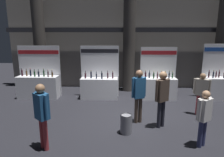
{
  "coord_description": "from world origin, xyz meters",
  "views": [
    {
      "loc": [
        -0.48,
        -6.7,
        3.01
      ],
      "look_at": [
        -0.77,
        0.93,
        1.26
      ],
      "focal_mm": 31.98,
      "sensor_mm": 36.0,
      "label": 1
    }
  ],
  "objects_px": {
    "exhibitor_booth_2": "(158,86)",
    "visitor_0": "(139,92)",
    "visitor_4": "(202,91)",
    "exhibitor_booth_1": "(99,86)",
    "visitor_2": "(42,111)",
    "exhibitor_booth_3": "(220,86)",
    "visitor_5": "(204,114)",
    "trash_bin": "(126,124)",
    "exhibitor_booth_0": "(39,85)",
    "visitor_3": "(162,94)"
  },
  "relations": [
    {
      "from": "visitor_0",
      "to": "visitor_3",
      "type": "xyz_separation_m",
      "value": [
        0.71,
        -0.31,
        0.02
      ]
    },
    {
      "from": "exhibitor_booth_0",
      "to": "visitor_2",
      "type": "relative_size",
      "value": 1.37
    },
    {
      "from": "exhibitor_booth_0",
      "to": "visitor_5",
      "type": "distance_m",
      "value": 7.26
    },
    {
      "from": "exhibitor_booth_1",
      "to": "exhibitor_booth_2",
      "type": "xyz_separation_m",
      "value": [
        2.75,
        0.01,
        0.0
      ]
    },
    {
      "from": "visitor_0",
      "to": "exhibitor_booth_1",
      "type": "bearing_deg",
      "value": 100.62
    },
    {
      "from": "exhibitor_booth_0",
      "to": "visitor_4",
      "type": "bearing_deg",
      "value": -14.9
    },
    {
      "from": "visitor_4",
      "to": "exhibitor_booth_1",
      "type": "bearing_deg",
      "value": 0.92
    },
    {
      "from": "exhibitor_booth_0",
      "to": "trash_bin",
      "type": "height_order",
      "value": "exhibitor_booth_0"
    },
    {
      "from": "trash_bin",
      "to": "exhibitor_booth_2",
      "type": "bearing_deg",
      "value": 64.96
    },
    {
      "from": "exhibitor_booth_0",
      "to": "visitor_4",
      "type": "xyz_separation_m",
      "value": [
        6.84,
        -1.82,
        0.32
      ]
    },
    {
      "from": "exhibitor_booth_0",
      "to": "visitor_2",
      "type": "distance_m",
      "value": 4.68
    },
    {
      "from": "exhibitor_booth_0",
      "to": "exhibitor_booth_3",
      "type": "height_order",
      "value": "exhibitor_booth_3"
    },
    {
      "from": "exhibitor_booth_1",
      "to": "trash_bin",
      "type": "relative_size",
      "value": 4.01
    },
    {
      "from": "visitor_5",
      "to": "visitor_0",
      "type": "bearing_deg",
      "value": -78.53
    },
    {
      "from": "exhibitor_booth_1",
      "to": "visitor_5",
      "type": "height_order",
      "value": "exhibitor_booth_1"
    },
    {
      "from": "visitor_0",
      "to": "visitor_5",
      "type": "height_order",
      "value": "visitor_0"
    },
    {
      "from": "exhibitor_booth_0",
      "to": "exhibitor_booth_3",
      "type": "xyz_separation_m",
      "value": [
        8.47,
        0.13,
        0.0
      ]
    },
    {
      "from": "exhibitor_booth_3",
      "to": "visitor_0",
      "type": "bearing_deg",
      "value": -146.01
    },
    {
      "from": "exhibitor_booth_3",
      "to": "visitor_0",
      "type": "xyz_separation_m",
      "value": [
        -4.01,
        -2.7,
        0.46
      ]
    },
    {
      "from": "exhibitor_booth_2",
      "to": "visitor_0",
      "type": "height_order",
      "value": "exhibitor_booth_2"
    },
    {
      "from": "exhibitor_booth_2",
      "to": "visitor_0",
      "type": "distance_m",
      "value": 2.92
    },
    {
      "from": "exhibitor_booth_2",
      "to": "visitor_0",
      "type": "relative_size",
      "value": 1.3
    },
    {
      "from": "exhibitor_booth_1",
      "to": "visitor_2",
      "type": "height_order",
      "value": "exhibitor_booth_1"
    },
    {
      "from": "visitor_0",
      "to": "exhibitor_booth_3",
      "type": "bearing_deg",
      "value": 13.46
    },
    {
      "from": "exhibitor_booth_2",
      "to": "visitor_0",
      "type": "xyz_separation_m",
      "value": [
        -1.16,
        -2.63,
        0.49
      ]
    },
    {
      "from": "visitor_0",
      "to": "visitor_4",
      "type": "bearing_deg",
      "value": -2.93
    },
    {
      "from": "exhibitor_booth_3",
      "to": "visitor_4",
      "type": "xyz_separation_m",
      "value": [
        -1.63,
        -1.95,
        0.31
      ]
    },
    {
      "from": "exhibitor_booth_0",
      "to": "visitor_5",
      "type": "relative_size",
      "value": 1.55
    },
    {
      "from": "exhibitor_booth_3",
      "to": "visitor_5",
      "type": "xyz_separation_m",
      "value": [
        -2.43,
        -4.13,
        0.3
      ]
    },
    {
      "from": "exhibitor_booth_3",
      "to": "visitor_0",
      "type": "distance_m",
      "value": 4.85
    },
    {
      "from": "exhibitor_booth_2",
      "to": "visitor_5",
      "type": "bearing_deg",
      "value": -84.18
    },
    {
      "from": "trash_bin",
      "to": "visitor_4",
      "type": "bearing_deg",
      "value": 28.73
    },
    {
      "from": "visitor_0",
      "to": "visitor_3",
      "type": "bearing_deg",
      "value": -44.5
    },
    {
      "from": "visitor_0",
      "to": "visitor_5",
      "type": "xyz_separation_m",
      "value": [
        1.58,
        -1.43,
        -0.17
      ]
    },
    {
      "from": "exhibitor_booth_2",
      "to": "visitor_3",
      "type": "xyz_separation_m",
      "value": [
        -0.46,
        -2.94,
        0.51
      ]
    },
    {
      "from": "visitor_0",
      "to": "visitor_3",
      "type": "height_order",
      "value": "visitor_3"
    },
    {
      "from": "exhibitor_booth_2",
      "to": "exhibitor_booth_3",
      "type": "xyz_separation_m",
      "value": [
        2.84,
        0.07,
        0.03
      ]
    },
    {
      "from": "exhibitor_booth_0",
      "to": "visitor_2",
      "type": "height_order",
      "value": "exhibitor_booth_0"
    },
    {
      "from": "visitor_3",
      "to": "exhibitor_booth_2",
      "type": "bearing_deg",
      "value": 45.6
    },
    {
      "from": "exhibitor_booth_1",
      "to": "trash_bin",
      "type": "height_order",
      "value": "exhibitor_booth_1"
    },
    {
      "from": "exhibitor_booth_3",
      "to": "visitor_3",
      "type": "distance_m",
      "value": 4.5
    },
    {
      "from": "exhibitor_booth_0",
      "to": "visitor_3",
      "type": "xyz_separation_m",
      "value": [
        5.17,
        -2.89,
        0.49
      ]
    },
    {
      "from": "trash_bin",
      "to": "visitor_0",
      "type": "relative_size",
      "value": 0.33
    },
    {
      "from": "visitor_2",
      "to": "exhibitor_booth_3",
      "type": "bearing_deg",
      "value": -106.1
    },
    {
      "from": "exhibitor_booth_2",
      "to": "visitor_4",
      "type": "xyz_separation_m",
      "value": [
        1.21,
        -1.88,
        0.34
      ]
    },
    {
      "from": "exhibitor_booth_1",
      "to": "visitor_3",
      "type": "bearing_deg",
      "value": -52.03
    },
    {
      "from": "exhibitor_booth_2",
      "to": "visitor_2",
      "type": "relative_size",
      "value": 1.34
    },
    {
      "from": "visitor_3",
      "to": "visitor_5",
      "type": "height_order",
      "value": "visitor_3"
    },
    {
      "from": "exhibitor_booth_2",
      "to": "exhibitor_booth_3",
      "type": "bearing_deg",
      "value": 1.41
    },
    {
      "from": "exhibitor_booth_0",
      "to": "trash_bin",
      "type": "bearing_deg",
      "value": -39.74
    }
  ]
}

